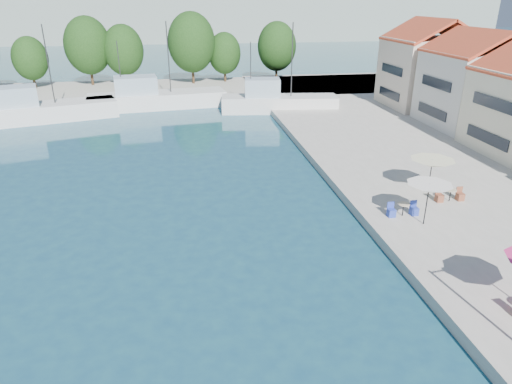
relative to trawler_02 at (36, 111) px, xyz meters
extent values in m
cube|color=#AAA69A|center=(11.31, 13.93, -0.77)|extent=(90.00, 16.00, 0.60)
cube|color=gray|center=(-10.69, 106.93, 6.93)|extent=(180.00, 40.00, 16.00)
cube|color=gray|center=(59.31, 126.93, 4.93)|extent=(140.00, 40.00, 12.00)
cube|color=silver|center=(43.31, -11.07, 3.03)|extent=(8.00, 8.50, 7.00)
pyramid|color=#C3542B|center=(43.31, -11.07, 8.33)|extent=(8.40, 8.80, 1.80)
cube|color=beige|center=(43.31, -2.07, 3.28)|extent=(8.60, 8.50, 7.50)
pyramid|color=#C3542B|center=(43.31, -2.07, 8.83)|extent=(9.00, 8.80, 1.80)
cube|color=silver|center=(0.39, 0.11, -0.37)|extent=(16.15, 8.24, 2.20)
cube|color=#98AFBC|center=(-1.86, -0.54, 1.73)|extent=(5.37, 4.31, 2.00)
cylinder|color=#2D2D2D|center=(1.89, 0.55, 4.73)|extent=(0.12, 0.12, 8.00)
cube|color=silver|center=(12.60, 4.63, -0.37)|extent=(16.49, 6.19, 2.20)
cube|color=#98AFBC|center=(10.21, 4.33, 1.73)|extent=(5.19, 3.80, 2.00)
cylinder|color=#2D2D2D|center=(14.20, 4.84, 4.73)|extent=(0.12, 0.12, 8.00)
cylinder|color=#2D2D2D|center=(8.61, 4.12, 3.73)|extent=(0.10, 0.10, 6.00)
cube|color=silver|center=(26.59, 0.17, -0.37)|extent=(13.59, 5.15, 2.20)
cube|color=#98AFBC|center=(24.62, 0.43, 1.73)|extent=(4.29, 3.15, 2.00)
cylinder|color=#2D2D2D|center=(27.90, -0.01, 4.73)|extent=(0.12, 0.12, 8.00)
cylinder|color=#2D2D2D|center=(23.30, 0.60, 3.73)|extent=(0.10, 0.10, 6.00)
cylinder|color=#3F2B19|center=(-4.64, 17.15, 1.08)|extent=(0.36, 0.36, 3.09)
ellipsoid|color=#143310|center=(-4.64, 17.15, 3.55)|extent=(4.70, 4.70, 5.87)
cylinder|color=#3F2B19|center=(2.90, 18.47, 1.63)|extent=(0.36, 0.36, 4.20)
ellipsoid|color=#143310|center=(2.90, 18.47, 5.00)|extent=(6.39, 6.39, 7.99)
cylinder|color=#3F2B19|center=(7.73, 18.08, 1.38)|extent=(0.36, 0.36, 3.71)
ellipsoid|color=#143310|center=(7.73, 18.08, 4.35)|extent=(5.63, 5.63, 7.04)
cylinder|color=#3F2B19|center=(17.35, 17.49, 1.75)|extent=(0.36, 0.36, 4.44)
ellipsoid|color=#143310|center=(17.35, 17.49, 5.30)|extent=(6.74, 6.74, 8.43)
cylinder|color=#3F2B19|center=(22.13, 18.37, 1.11)|extent=(0.36, 0.36, 3.16)
ellipsoid|color=#143310|center=(22.13, 18.37, 3.63)|extent=(4.80, 4.80, 6.00)
cylinder|color=#3F2B19|center=(30.03, 18.48, 1.43)|extent=(0.36, 0.36, 3.80)
ellipsoid|color=#143310|center=(30.03, 18.48, 4.47)|extent=(5.77, 5.77, 7.21)
cylinder|color=black|center=(28.27, -30.46, 0.74)|extent=(0.06, 0.06, 2.42)
cone|color=white|center=(28.27, -30.46, 1.70)|extent=(2.47, 2.47, 0.50)
cylinder|color=black|center=(30.87, -26.14, 0.63)|extent=(0.06, 0.06, 2.19)
cone|color=beige|center=(30.87, -26.14, 1.47)|extent=(2.81, 2.81, 0.50)
cylinder|color=black|center=(27.58, -29.29, -0.10)|extent=(0.06, 0.06, 0.74)
cylinder|color=#C3B28F|center=(27.58, -29.29, 0.27)|extent=(0.70, 0.70, 0.04)
cube|color=#293FA7|center=(28.28, -29.29, -0.24)|extent=(0.42, 0.42, 0.46)
cube|color=#293FA7|center=(26.88, -29.29, -0.24)|extent=(0.42, 0.42, 0.46)
cylinder|color=black|center=(31.40, -27.81, -0.10)|extent=(0.06, 0.06, 0.74)
cylinder|color=#C3B28F|center=(31.40, -27.81, 0.27)|extent=(0.70, 0.70, 0.04)
cube|color=brown|center=(32.10, -27.81, -0.24)|extent=(0.42, 0.42, 0.46)
cube|color=brown|center=(30.70, -27.81, -0.24)|extent=(0.42, 0.42, 0.46)
camera|label=1|loc=(15.33, -51.36, 11.16)|focal=32.00mm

